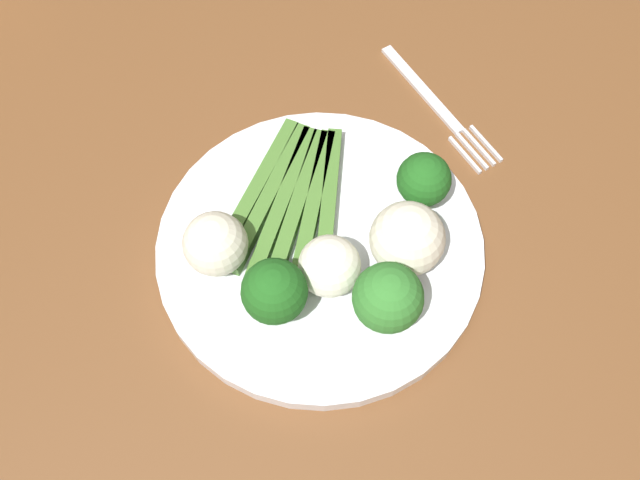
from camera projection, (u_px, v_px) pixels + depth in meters
name	position (u px, v px, depth m)	size (l,w,h in m)	color
ground_plane	(293.00, 467.00, 1.22)	(6.00, 6.00, 0.02)	gray
dining_table	(270.00, 336.00, 0.64)	(1.35, 1.03, 0.73)	brown
plate	(320.00, 247.00, 0.58)	(0.27, 0.27, 0.01)	white
asparagus_bundle	(291.00, 200.00, 0.58)	(0.16, 0.15, 0.01)	#47752D
broccoli_back_right	(271.00, 294.00, 0.51)	(0.05, 0.05, 0.06)	#4C7F2B
broccoli_right	(424.00, 180.00, 0.56)	(0.04, 0.04, 0.05)	#4C7F2B
broccoli_front_left	(388.00, 298.00, 0.51)	(0.05, 0.05, 0.06)	#609E3D
cauliflower_near_center	(407.00, 239.00, 0.54)	(0.06, 0.06, 0.06)	silver
cauliflower_front	(329.00, 266.00, 0.53)	(0.05, 0.05, 0.05)	white
cauliflower_near_fork	(215.00, 244.00, 0.54)	(0.05, 0.05, 0.05)	silver
fork	(438.00, 107.00, 0.65)	(0.03, 0.17, 0.00)	silver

